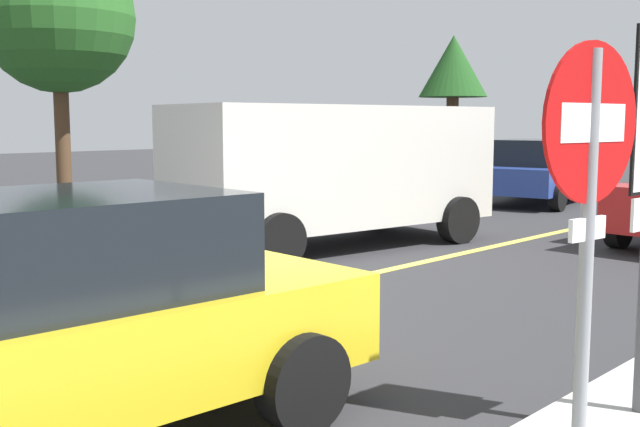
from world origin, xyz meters
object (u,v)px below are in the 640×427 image
white_van (336,166)px  tree_left_verge (453,70)px  stop_sign (589,200)px  tree_centre_verge (58,18)px  car_blue_mid_road (537,171)px  car_yellow_approaching (21,325)px

white_van → tree_left_verge: size_ratio=1.23×
white_van → tree_left_verge: 11.03m
stop_sign → tree_centre_verge: bearing=73.5°
car_blue_mid_road → white_van: bearing=-174.5°
car_yellow_approaching → tree_centre_verge: size_ratio=0.85×
stop_sign → car_blue_mid_road: size_ratio=0.58×
car_yellow_approaching → car_blue_mid_road: (14.73, 4.58, -0.00)m
tree_left_verge → tree_centre_verge: bearing=175.5°
white_van → tree_centre_verge: bearing=107.9°
white_van → car_yellow_approaching: (-6.85, -3.83, -0.49)m
car_blue_mid_road → stop_sign: bearing=-151.1°
car_blue_mid_road → tree_centre_verge: bearing=154.1°
car_yellow_approaching → tree_left_verge: bearing=26.6°
white_van → car_blue_mid_road: (7.88, 0.75, -0.49)m
stop_sign → white_van: bearing=50.9°
white_van → stop_sign: bearing=-129.1°
tree_left_verge → tree_centre_verge: size_ratio=0.83×
stop_sign → tree_centre_verge: (3.55, 11.96, 2.28)m
tree_left_verge → car_yellow_approaching: bearing=-153.4°
tree_centre_verge → car_yellow_approaching: bearing=-118.8°
white_van → car_blue_mid_road: white_van is taller
tree_centre_verge → stop_sign: bearing=-106.5°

